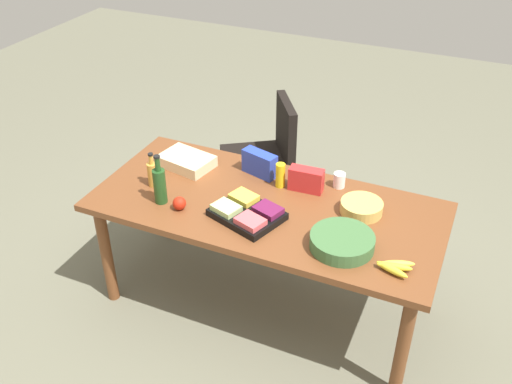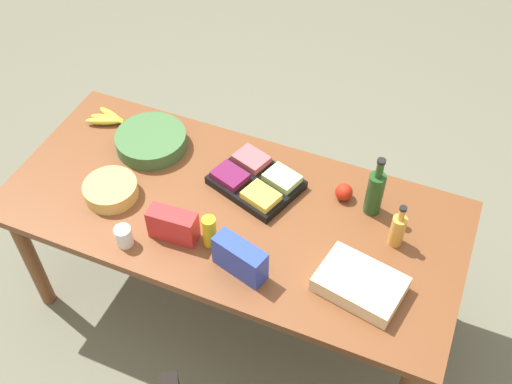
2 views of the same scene
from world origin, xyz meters
name	(u,v)px [view 1 (image 1 of 2)]	position (x,y,z in m)	size (l,w,h in m)	color
ground_plane	(265,301)	(0.00, 0.00, 0.00)	(10.00, 10.00, 0.00)	#686754
conference_table	(266,216)	(0.00, 0.00, 0.67)	(1.98, 0.90, 0.75)	brown
office_chair	(262,171)	(-0.42, 0.92, 0.35)	(0.66, 0.66, 0.90)	gray
dressing_bottle	(153,173)	(-0.69, -0.09, 0.83)	(0.06, 0.06, 0.22)	gold
chip_bowl	(361,207)	(0.51, 0.14, 0.78)	(0.23, 0.23, 0.07)	tan
chip_bag_blue	(260,164)	(-0.17, 0.28, 0.82)	(0.22, 0.08, 0.15)	#2640B6
fruit_platter	(247,213)	(-0.05, -0.16, 0.78)	(0.43, 0.38, 0.07)	black
apple_red	(179,203)	(-0.42, -0.24, 0.79)	(0.08, 0.08, 0.08)	red
banana_bunch	(395,267)	(0.79, -0.27, 0.77)	(0.19, 0.14, 0.04)	yellow
wine_bottle	(160,185)	(-0.56, -0.22, 0.86)	(0.08, 0.08, 0.30)	#20481D
sheet_cake	(187,161)	(-0.62, 0.19, 0.78)	(0.32, 0.22, 0.07)	beige
paper_cup	(339,180)	(0.32, 0.34, 0.79)	(0.07, 0.07, 0.09)	white
salad_bowl	(342,242)	(0.50, -0.20, 0.79)	(0.33, 0.33, 0.07)	#3D6738
mustard_bottle	(280,175)	(0.00, 0.21, 0.82)	(0.06, 0.06, 0.15)	yellow
chip_bag_red	(306,180)	(0.15, 0.23, 0.82)	(0.20, 0.08, 0.14)	red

